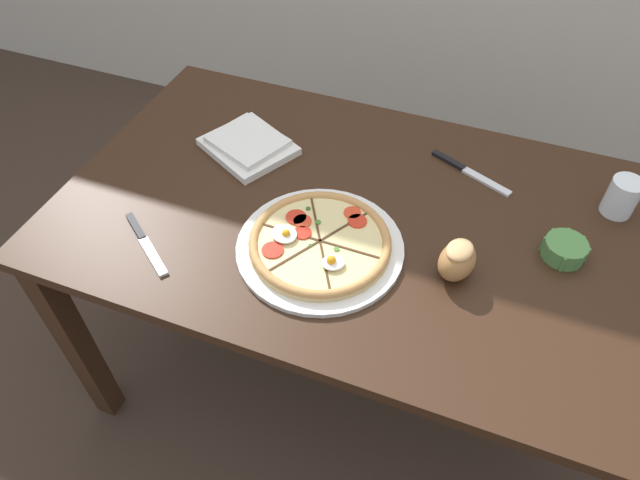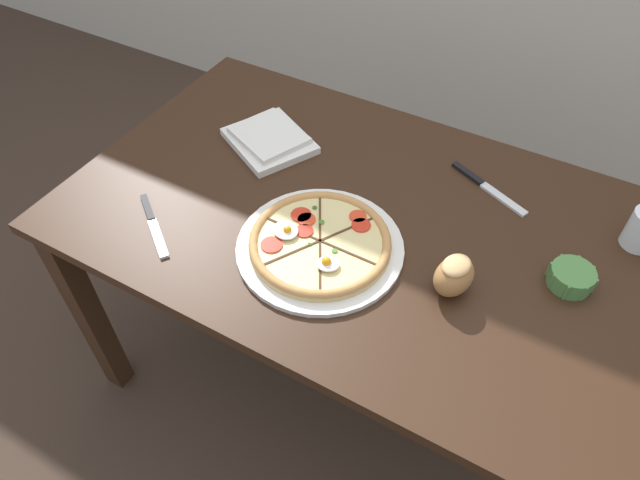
{
  "view_description": "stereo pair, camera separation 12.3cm",
  "coord_description": "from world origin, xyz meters",
  "px_view_note": "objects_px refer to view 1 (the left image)",
  "views": [
    {
      "loc": [
        0.24,
        -0.92,
        1.67
      ],
      "look_at": [
        -0.06,
        -0.14,
        0.77
      ],
      "focal_mm": 32.0,
      "sensor_mm": 36.0,
      "label": 1
    },
    {
      "loc": [
        0.35,
        -0.87,
        1.67
      ],
      "look_at": [
        -0.06,
        -0.14,
        0.77
      ],
      "focal_mm": 32.0,
      "sensor_mm": 36.0,
      "label": 2
    }
  ],
  "objects_px": {
    "pizza": "(320,244)",
    "ramekin_bowl": "(565,249)",
    "dining_table": "(362,241)",
    "knife_main": "(145,243)",
    "knife_spare": "(469,172)",
    "napkin_folded": "(248,145)",
    "bread_piece_near": "(457,260)",
    "water_glass": "(621,199)"
  },
  "relations": [
    {
      "from": "ramekin_bowl",
      "to": "napkin_folded",
      "type": "height_order",
      "value": "ramekin_bowl"
    },
    {
      "from": "knife_main",
      "to": "pizza",
      "type": "bearing_deg",
      "value": 55.14
    },
    {
      "from": "pizza",
      "to": "ramekin_bowl",
      "type": "distance_m",
      "value": 0.53
    },
    {
      "from": "pizza",
      "to": "knife_spare",
      "type": "relative_size",
      "value": 1.7
    },
    {
      "from": "dining_table",
      "to": "pizza",
      "type": "relative_size",
      "value": 3.9
    },
    {
      "from": "knife_main",
      "to": "knife_spare",
      "type": "relative_size",
      "value": 0.84
    },
    {
      "from": "dining_table",
      "to": "pizza",
      "type": "distance_m",
      "value": 0.19
    },
    {
      "from": "bread_piece_near",
      "to": "knife_spare",
      "type": "distance_m",
      "value": 0.34
    },
    {
      "from": "bread_piece_near",
      "to": "knife_spare",
      "type": "relative_size",
      "value": 0.52
    },
    {
      "from": "knife_main",
      "to": "water_glass",
      "type": "relative_size",
      "value": 1.99
    },
    {
      "from": "napkin_folded",
      "to": "bread_piece_near",
      "type": "height_order",
      "value": "bread_piece_near"
    },
    {
      "from": "napkin_folded",
      "to": "bread_piece_near",
      "type": "distance_m",
      "value": 0.63
    },
    {
      "from": "dining_table",
      "to": "knife_main",
      "type": "xyz_separation_m",
      "value": [
        -0.43,
        -0.27,
        0.1
      ]
    },
    {
      "from": "dining_table",
      "to": "knife_main",
      "type": "bearing_deg",
      "value": -148.03
    },
    {
      "from": "ramekin_bowl",
      "to": "bread_piece_near",
      "type": "bearing_deg",
      "value": -147.49
    },
    {
      "from": "dining_table",
      "to": "knife_main",
      "type": "distance_m",
      "value": 0.51
    },
    {
      "from": "knife_spare",
      "to": "dining_table",
      "type": "bearing_deg",
      "value": -107.14
    },
    {
      "from": "dining_table",
      "to": "knife_main",
      "type": "height_order",
      "value": "knife_main"
    },
    {
      "from": "knife_main",
      "to": "bread_piece_near",
      "type": "bearing_deg",
      "value": 50.26
    },
    {
      "from": "ramekin_bowl",
      "to": "knife_spare",
      "type": "xyz_separation_m",
      "value": [
        -0.24,
        0.2,
        -0.02
      ]
    },
    {
      "from": "napkin_folded",
      "to": "pizza",
      "type": "bearing_deg",
      "value": -40.98
    },
    {
      "from": "bread_piece_near",
      "to": "knife_main",
      "type": "relative_size",
      "value": 0.62
    },
    {
      "from": "bread_piece_near",
      "to": "dining_table",
      "type": "bearing_deg",
      "value": 155.92
    },
    {
      "from": "pizza",
      "to": "knife_spare",
      "type": "xyz_separation_m",
      "value": [
        0.26,
        0.37,
        -0.01
      ]
    },
    {
      "from": "dining_table",
      "to": "bread_piece_near",
      "type": "height_order",
      "value": "bread_piece_near"
    },
    {
      "from": "pizza",
      "to": "ramekin_bowl",
      "type": "bearing_deg",
      "value": 18.87
    },
    {
      "from": "knife_spare",
      "to": "knife_main",
      "type": "bearing_deg",
      "value": -117.78
    },
    {
      "from": "dining_table",
      "to": "ramekin_bowl",
      "type": "distance_m",
      "value": 0.46
    },
    {
      "from": "pizza",
      "to": "ramekin_bowl",
      "type": "relative_size",
      "value": 3.77
    },
    {
      "from": "bread_piece_near",
      "to": "knife_main",
      "type": "xyz_separation_m",
      "value": [
        -0.66,
        -0.16,
        -0.04
      ]
    },
    {
      "from": "napkin_folded",
      "to": "knife_main",
      "type": "xyz_separation_m",
      "value": [
        -0.07,
        -0.38,
        -0.01
      ]
    },
    {
      "from": "napkin_folded",
      "to": "knife_spare",
      "type": "bearing_deg",
      "value": 11.46
    },
    {
      "from": "dining_table",
      "to": "water_glass",
      "type": "relative_size",
      "value": 15.74
    },
    {
      "from": "napkin_folded",
      "to": "knife_main",
      "type": "relative_size",
      "value": 1.52
    },
    {
      "from": "napkin_folded",
      "to": "bread_piece_near",
      "type": "relative_size",
      "value": 2.45
    },
    {
      "from": "dining_table",
      "to": "napkin_folded",
      "type": "distance_m",
      "value": 0.39
    },
    {
      "from": "dining_table",
      "to": "ramekin_bowl",
      "type": "xyz_separation_m",
      "value": [
        0.44,
        0.03,
        0.12
      ]
    },
    {
      "from": "ramekin_bowl",
      "to": "knife_main",
      "type": "bearing_deg",
      "value": -161.21
    },
    {
      "from": "pizza",
      "to": "napkin_folded",
      "type": "bearing_deg",
      "value": 139.02
    },
    {
      "from": "knife_main",
      "to": "knife_spare",
      "type": "xyz_separation_m",
      "value": [
        0.63,
        0.5,
        -0.0
      ]
    },
    {
      "from": "knife_spare",
      "to": "water_glass",
      "type": "xyz_separation_m",
      "value": [
        0.35,
        -0.01,
        0.04
      ]
    },
    {
      "from": "dining_table",
      "to": "ramekin_bowl",
      "type": "relative_size",
      "value": 14.69
    }
  ]
}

